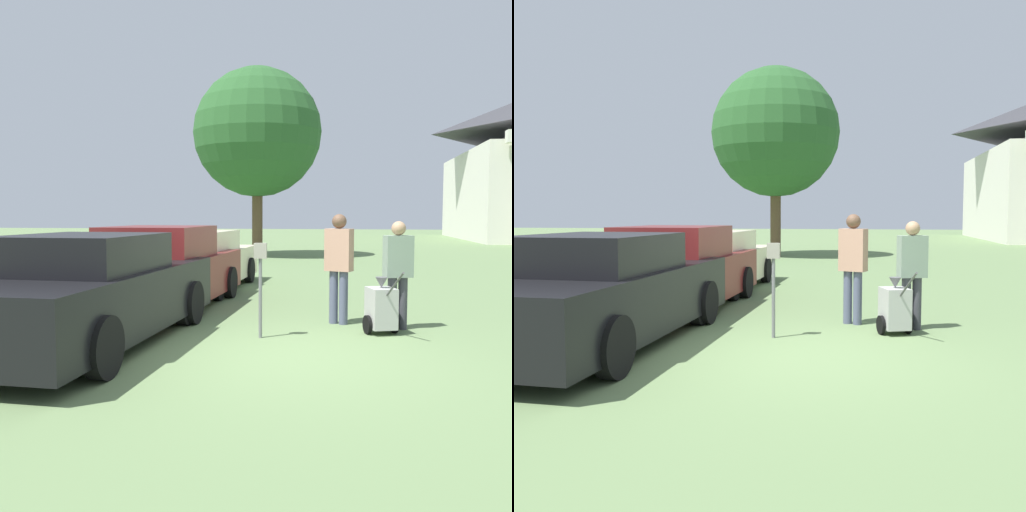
# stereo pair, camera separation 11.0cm
# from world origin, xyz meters

# --- Properties ---
(ground_plane) EXTENTS (120.00, 120.00, 0.00)m
(ground_plane) POSITION_xyz_m (0.00, 0.00, 0.00)
(ground_plane) COLOR #607A4C
(parked_car_black) EXTENTS (2.18, 5.16, 1.50)m
(parked_car_black) POSITION_xyz_m (-2.55, 0.25, 0.71)
(parked_car_black) COLOR black
(parked_car_black) RESTS_ON ground_plane
(parked_car_maroon) EXTENTS (2.19, 4.95, 1.54)m
(parked_car_maroon) POSITION_xyz_m (-2.55, 3.23, 0.71)
(parked_car_maroon) COLOR maroon
(parked_car_maroon) RESTS_ON ground_plane
(parked_car_cream) EXTENTS (2.08, 5.18, 1.38)m
(parked_car_cream) POSITION_xyz_m (-2.55, 5.91, 0.65)
(parked_car_cream) COLOR beige
(parked_car_cream) RESTS_ON ground_plane
(parking_meter) EXTENTS (0.18, 0.09, 1.36)m
(parking_meter) POSITION_xyz_m (-0.34, 0.98, 0.95)
(parking_meter) COLOR slate
(parking_meter) RESTS_ON ground_plane
(person_worker) EXTENTS (0.47, 0.36, 1.77)m
(person_worker) POSITION_xyz_m (0.75, 2.21, 1.01)
(person_worker) COLOR #515670
(person_worker) RESTS_ON ground_plane
(person_supervisor) EXTENTS (0.47, 0.33, 1.66)m
(person_supervisor) POSITION_xyz_m (1.65, 1.91, 0.94)
(person_supervisor) COLOR #3F3F47
(person_supervisor) RESTS_ON ground_plane
(equipment_cart) EXTENTS (0.54, 1.00, 1.00)m
(equipment_cart) POSITION_xyz_m (1.39, 1.54, 0.39)
(equipment_cart) COLOR #B2B2AD
(equipment_cart) RESTS_ON ground_plane
(shade_tree) EXTENTS (5.32, 5.32, 7.80)m
(shade_tree) POSITION_xyz_m (-2.85, 16.66, 5.13)
(shade_tree) COLOR brown
(shade_tree) RESTS_ON ground_plane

